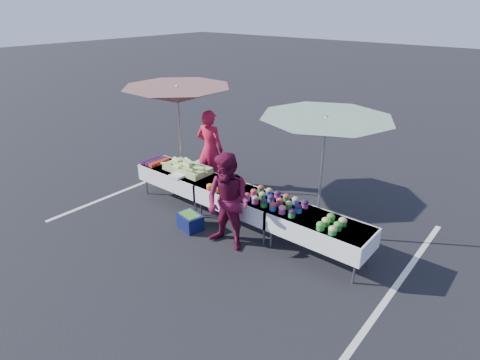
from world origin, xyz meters
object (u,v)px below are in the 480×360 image
Objects in this scene: vendor at (210,149)px; table_left at (179,176)px; umbrella_left at (177,96)px; storage_bin at (190,221)px; umbrella_right at (325,128)px; table_center at (240,199)px; table_right at (320,229)px; customer at (228,202)px.

table_left is at bearing 79.01° from vendor.
umbrella_left is at bearing 130.18° from table_left.
umbrella_left is at bearing 152.81° from storage_bin.
vendor is at bearing 133.64° from storage_bin.
vendor is 0.76× the size of umbrella_right.
table_center is at bearing -156.80° from umbrella_right.
vendor is at bearing 163.64° from table_right.
table_right is 4.38m from umbrella_left.
table_center is 1.10m from storage_bin.
table_right is 3.33× the size of storage_bin.
umbrella_left is at bearing 167.65° from table_center.
table_center and table_right have the same top height.
umbrella_left is 1.28× the size of umbrella_right.
umbrella_left reaches higher than customer.
table_left is at bearing 180.00° from table_center.
table_left is at bearing 157.81° from storage_bin.
storage_bin is at bearing 175.93° from customer.
table_left is 1.80m from table_center.
umbrella_left reaches higher than vendor.
storage_bin is (-0.68, -0.76, -0.42)m from table_center.
table_left is 3.65m from umbrella_right.
umbrella_right is at bearing 121.53° from table_right.
umbrella_right reaches higher than storage_bin.
customer is at bearing -25.86° from umbrella_left.
table_left is at bearing 180.00° from table_right.
umbrella_right is (-0.37, 0.61, 1.60)m from table_right.
customer reaches higher than table_left.
table_center is 2.23m from umbrella_right.
storage_bin is at bearing -162.97° from table_right.
table_left is at bearing 156.11° from customer.
table_right reaches higher than storage_bin.
table_center is at bearing 0.00° from table_left.
customer is at bearing -128.65° from umbrella_right.
customer is 0.57× the size of umbrella_left.
table_center is 0.58× the size of umbrella_left.
table_center reaches higher than storage_bin.
vendor is 0.60× the size of umbrella_left.
umbrella_right is at bearing 44.93° from storage_bin.
customer is 3.14m from umbrella_left.
umbrella_right reaches higher than table_left.
umbrella_left reaches higher than table_left.
umbrella_left is 5.70× the size of storage_bin.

